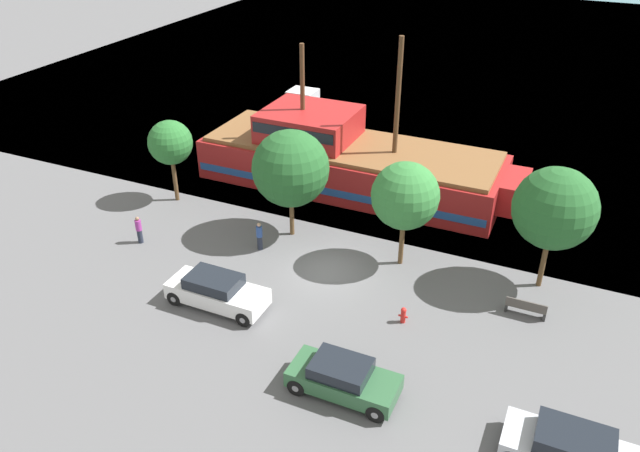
{
  "coord_description": "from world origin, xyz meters",
  "views": [
    {
      "loc": [
        10.17,
        -23.17,
        17.31
      ],
      "look_at": [
        -1.28,
        2.0,
        1.2
      ],
      "focal_mm": 35.0,
      "sensor_mm": 36.0,
      "label": 1
    }
  ],
  "objects_px": {
    "pirate_ship": "(347,160)",
    "parked_car_curb_mid": "(343,378)",
    "pedestrian_walking_near": "(139,230)",
    "parked_car_curb_rear": "(576,450)",
    "moored_boat_dockside": "(306,105)",
    "parked_car_curb_front": "(217,291)",
    "pedestrian_walking_far": "(259,236)",
    "fire_hydrant": "(403,314)",
    "bench_promenade_east": "(526,307)"
  },
  "relations": [
    {
      "from": "fire_hydrant",
      "to": "pedestrian_walking_near",
      "type": "relative_size",
      "value": 0.5
    },
    {
      "from": "pirate_ship",
      "to": "pedestrian_walking_far",
      "type": "bearing_deg",
      "value": -97.65
    },
    {
      "from": "pirate_ship",
      "to": "parked_car_curb_mid",
      "type": "xyz_separation_m",
      "value": [
        6.6,
        -16.46,
        -0.92
      ]
    },
    {
      "from": "parked_car_curb_front",
      "to": "pedestrian_walking_far",
      "type": "height_order",
      "value": "pedestrian_walking_far"
    },
    {
      "from": "parked_car_curb_rear",
      "to": "bench_promenade_east",
      "type": "relative_size",
      "value": 2.72
    },
    {
      "from": "pirate_ship",
      "to": "parked_car_curb_rear",
      "type": "distance_m",
      "value": 22.07
    },
    {
      "from": "fire_hydrant",
      "to": "moored_boat_dockside",
      "type": "bearing_deg",
      "value": 124.65
    },
    {
      "from": "fire_hydrant",
      "to": "bench_promenade_east",
      "type": "xyz_separation_m",
      "value": [
        4.77,
        2.67,
        0.03
      ]
    },
    {
      "from": "parked_car_curb_front",
      "to": "parked_car_curb_mid",
      "type": "relative_size",
      "value": 1.11
    },
    {
      "from": "bench_promenade_east",
      "to": "parked_car_curb_mid",
      "type": "bearing_deg",
      "value": -126.11
    },
    {
      "from": "parked_car_curb_mid",
      "to": "fire_hydrant",
      "type": "xyz_separation_m",
      "value": [
        0.78,
        4.94,
        -0.3
      ]
    },
    {
      "from": "moored_boat_dockside",
      "to": "parked_car_curb_rear",
      "type": "xyz_separation_m",
      "value": [
        22.58,
        -26.7,
        -0.02
      ]
    },
    {
      "from": "moored_boat_dockside",
      "to": "pedestrian_walking_near",
      "type": "bearing_deg",
      "value": -88.64
    },
    {
      "from": "moored_boat_dockside",
      "to": "fire_hydrant",
      "type": "xyz_separation_m",
      "value": [
        15.14,
        -21.91,
        -0.28
      ]
    },
    {
      "from": "moored_boat_dockside",
      "to": "parked_car_curb_front",
      "type": "distance_m",
      "value": 25.23
    },
    {
      "from": "moored_boat_dockside",
      "to": "bench_promenade_east",
      "type": "relative_size",
      "value": 3.01
    },
    {
      "from": "parked_car_curb_front",
      "to": "bench_promenade_east",
      "type": "distance_m",
      "value": 13.71
    },
    {
      "from": "pirate_ship",
      "to": "pedestrian_walking_far",
      "type": "distance_m",
      "value": 9.01
    },
    {
      "from": "pirate_ship",
      "to": "pedestrian_walking_near",
      "type": "relative_size",
      "value": 12.74
    },
    {
      "from": "pedestrian_walking_far",
      "to": "pedestrian_walking_near",
      "type": "bearing_deg",
      "value": -161.51
    },
    {
      "from": "parked_car_curb_rear",
      "to": "moored_boat_dockside",
      "type": "bearing_deg",
      "value": 130.23
    },
    {
      "from": "bench_promenade_east",
      "to": "pedestrian_walking_near",
      "type": "relative_size",
      "value": 1.14
    },
    {
      "from": "pedestrian_walking_near",
      "to": "pedestrian_walking_far",
      "type": "distance_m",
      "value": 6.39
    },
    {
      "from": "pirate_ship",
      "to": "fire_hydrant",
      "type": "xyz_separation_m",
      "value": [
        7.38,
        -11.52,
        -1.23
      ]
    },
    {
      "from": "pedestrian_walking_far",
      "to": "bench_promenade_east",
      "type": "bearing_deg",
      "value": 0.15
    },
    {
      "from": "pirate_ship",
      "to": "pedestrian_walking_near",
      "type": "bearing_deg",
      "value": -123.6
    },
    {
      "from": "fire_hydrant",
      "to": "pedestrian_walking_near",
      "type": "xyz_separation_m",
      "value": [
        -14.64,
        0.61,
        0.36
      ]
    },
    {
      "from": "parked_car_curb_mid",
      "to": "parked_car_curb_rear",
      "type": "xyz_separation_m",
      "value": [
        8.22,
        0.15,
        -0.05
      ]
    },
    {
      "from": "parked_car_curb_mid",
      "to": "parked_car_curb_rear",
      "type": "bearing_deg",
      "value": 1.04
    },
    {
      "from": "parked_car_curb_rear",
      "to": "pirate_ship",
      "type": "bearing_deg",
      "value": 132.26
    },
    {
      "from": "parked_car_curb_front",
      "to": "parked_car_curb_rear",
      "type": "distance_m",
      "value": 15.65
    },
    {
      "from": "bench_promenade_east",
      "to": "fire_hydrant",
      "type": "bearing_deg",
      "value": -150.77
    },
    {
      "from": "parked_car_curb_rear",
      "to": "fire_hydrant",
      "type": "distance_m",
      "value": 8.85
    },
    {
      "from": "pirate_ship",
      "to": "bench_promenade_east",
      "type": "height_order",
      "value": "pirate_ship"
    },
    {
      "from": "pirate_ship",
      "to": "parked_car_curb_front",
      "type": "relative_size",
      "value": 4.27
    },
    {
      "from": "parked_car_curb_front",
      "to": "pedestrian_walking_near",
      "type": "bearing_deg",
      "value": 156.33
    },
    {
      "from": "moored_boat_dockside",
      "to": "pedestrian_walking_far",
      "type": "distance_m",
      "value": 20.36
    },
    {
      "from": "parked_car_curb_mid",
      "to": "pedestrian_walking_near",
      "type": "bearing_deg",
      "value": 158.18
    },
    {
      "from": "pedestrian_walking_far",
      "to": "parked_car_curb_rear",
      "type": "bearing_deg",
      "value": -24.87
    },
    {
      "from": "fire_hydrant",
      "to": "pedestrian_walking_near",
      "type": "height_order",
      "value": "pedestrian_walking_near"
    },
    {
      "from": "moored_boat_dockside",
      "to": "parked_car_curb_rear",
      "type": "height_order",
      "value": "moored_boat_dockside"
    },
    {
      "from": "parked_car_curb_front",
      "to": "fire_hydrant",
      "type": "bearing_deg",
      "value": 16.0
    },
    {
      "from": "parked_car_curb_front",
      "to": "pedestrian_walking_far",
      "type": "distance_m",
      "value": 4.96
    },
    {
      "from": "parked_car_curb_rear",
      "to": "pedestrian_walking_near",
      "type": "bearing_deg",
      "value": 166.26
    },
    {
      "from": "pedestrian_walking_near",
      "to": "moored_boat_dockside",
      "type": "bearing_deg",
      "value": 91.36
    },
    {
      "from": "parked_car_curb_mid",
      "to": "fire_hydrant",
      "type": "height_order",
      "value": "parked_car_curb_mid"
    },
    {
      "from": "bench_promenade_east",
      "to": "pedestrian_walking_near",
      "type": "xyz_separation_m",
      "value": [
        -19.41,
        -2.06,
        0.33
      ]
    },
    {
      "from": "pirate_ship",
      "to": "parked_car_curb_rear",
      "type": "relative_size",
      "value": 4.1
    },
    {
      "from": "fire_hydrant",
      "to": "pedestrian_walking_far",
      "type": "bearing_deg",
      "value": 162.93
    },
    {
      "from": "parked_car_curb_mid",
      "to": "pedestrian_walking_near",
      "type": "relative_size",
      "value": 2.69
    }
  ]
}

